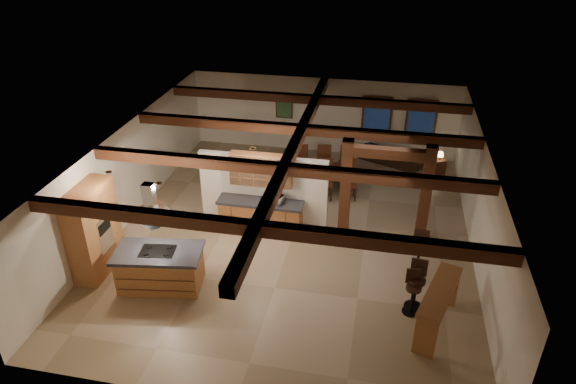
% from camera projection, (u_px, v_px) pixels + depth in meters
% --- Properties ---
extents(ground, '(12.00, 12.00, 0.00)m').
position_uv_depth(ground, '(293.00, 234.00, 14.99)').
color(ground, tan).
rests_on(ground, ground).
extents(room_walls, '(12.00, 12.00, 12.00)m').
position_uv_depth(room_walls, '(294.00, 180.00, 14.13)').
color(room_walls, white).
rests_on(room_walls, ground).
extents(ceiling_beams, '(10.00, 12.00, 0.28)m').
position_uv_depth(ceiling_beams, '(294.00, 148.00, 13.65)').
color(ceiling_beams, '#411910').
rests_on(ceiling_beams, room_walls).
extents(timber_posts, '(2.50, 0.30, 2.90)m').
position_uv_depth(timber_posts, '(386.00, 181.00, 14.13)').
color(timber_posts, '#411910').
rests_on(timber_posts, ground).
extents(partition_wall, '(3.80, 0.18, 2.20)m').
position_uv_depth(partition_wall, '(263.00, 190.00, 15.06)').
color(partition_wall, white).
rests_on(partition_wall, ground).
extents(pantry_cabinet, '(0.67, 1.60, 2.40)m').
position_uv_depth(pantry_cabinet, '(94.00, 230.00, 12.98)').
color(pantry_cabinet, '#A26A34').
rests_on(pantry_cabinet, ground).
extents(back_counter, '(2.50, 0.66, 0.94)m').
position_uv_depth(back_counter, '(261.00, 215.00, 15.03)').
color(back_counter, '#A26A34').
rests_on(back_counter, ground).
extents(upper_display_cabinet, '(1.80, 0.36, 0.95)m').
position_uv_depth(upper_display_cabinet, '(261.00, 170.00, 14.53)').
color(upper_display_cabinet, '#A26A34').
rests_on(upper_display_cabinet, partition_wall).
extents(range_hood, '(1.10, 1.10, 1.40)m').
position_uv_depth(range_hood, '(154.00, 226.00, 12.11)').
color(range_hood, silver).
rests_on(range_hood, room_walls).
extents(back_windows, '(2.70, 0.07, 1.70)m').
position_uv_depth(back_windows, '(398.00, 120.00, 18.87)').
color(back_windows, '#411910').
rests_on(back_windows, room_walls).
extents(framed_art, '(0.65, 0.05, 0.85)m').
position_uv_depth(framed_art, '(284.00, 107.00, 19.51)').
color(framed_art, '#411910').
rests_on(framed_art, room_walls).
extents(recessed_cans, '(3.16, 2.46, 0.03)m').
position_uv_depth(recessed_cans, '(176.00, 167.00, 12.37)').
color(recessed_cans, silver).
rests_on(recessed_cans, room_walls).
extents(kitchen_island, '(2.27, 1.43, 1.06)m').
position_uv_depth(kitchen_island, '(160.00, 268.00, 12.71)').
color(kitchen_island, '#A26A34').
rests_on(kitchen_island, ground).
extents(dining_table, '(2.09, 1.48, 0.66)m').
position_uv_depth(dining_table, '(324.00, 178.00, 17.35)').
color(dining_table, '#3A1B0E').
rests_on(dining_table, ground).
extents(sofa, '(2.49, 1.75, 0.68)m').
position_uv_depth(sofa, '(392.00, 154.00, 19.07)').
color(sofa, black).
rests_on(sofa, ground).
extents(microwave, '(0.50, 0.40, 0.24)m').
position_uv_depth(microwave, '(276.00, 199.00, 14.66)').
color(microwave, silver).
rests_on(microwave, back_counter).
extents(bar_counter, '(1.13, 2.12, 1.08)m').
position_uv_depth(bar_counter, '(439.00, 302.00, 11.31)').
color(bar_counter, '#A26A34').
rests_on(bar_counter, ground).
extents(side_table, '(0.52, 0.52, 0.50)m').
position_uv_depth(side_table, '(438.00, 166.00, 18.38)').
color(side_table, '#411910').
rests_on(side_table, ground).
extents(table_lamp, '(0.25, 0.25, 0.29)m').
position_uv_depth(table_lamp, '(440.00, 154.00, 18.16)').
color(table_lamp, black).
rests_on(table_lamp, side_table).
extents(bar_stool_a, '(0.40, 0.41, 1.14)m').
position_uv_depth(bar_stool_a, '(413.00, 292.00, 11.86)').
color(bar_stool_a, black).
rests_on(bar_stool_a, ground).
extents(bar_stool_b, '(0.45, 0.46, 1.28)m').
position_uv_depth(bar_stool_b, '(416.00, 285.00, 11.97)').
color(bar_stool_b, black).
rests_on(bar_stool_b, ground).
extents(bar_stool_c, '(0.44, 0.46, 1.27)m').
position_uv_depth(bar_stool_c, '(419.00, 253.00, 13.06)').
color(bar_stool_c, black).
rests_on(bar_stool_c, ground).
extents(dining_chairs, '(2.35, 2.35, 1.33)m').
position_uv_depth(dining_chairs, '(324.00, 169.00, 17.19)').
color(dining_chairs, '#411910').
rests_on(dining_chairs, ground).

